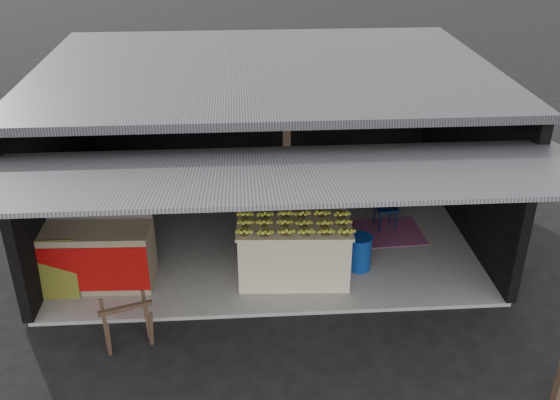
{
  "coord_description": "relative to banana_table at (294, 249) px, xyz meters",
  "views": [
    {
      "loc": [
        -0.42,
        -7.24,
        5.64
      ],
      "look_at": [
        0.17,
        1.54,
        1.1
      ],
      "focal_mm": 40.0,
      "sensor_mm": 36.0,
      "label": 1
    }
  ],
  "objects": [
    {
      "name": "banana_table",
      "position": [
        0.0,
        0.0,
        0.0
      ],
      "size": [
        1.79,
        1.16,
        0.96
      ],
      "rotation": [
        0.0,
        0.0,
        -0.06
      ],
      "color": "white",
      "rests_on": "concrete_slab"
    },
    {
      "name": "water_barrel",
      "position": [
        1.07,
        0.13,
        -0.21
      ],
      "size": [
        0.37,
        0.37,
        0.55
      ],
      "primitive_type": "cylinder",
      "color": "navy",
      "rests_on": "concrete_slab"
    },
    {
      "name": "shophouse",
      "position": [
        -0.34,
        1.85,
        1.56
      ],
      "size": [
        7.4,
        7.29,
        3.02
      ],
      "color": "black",
      "rests_on": "ground"
    },
    {
      "name": "sawhorse",
      "position": [
        -2.34,
        -1.49,
        -0.11
      ],
      "size": [
        0.76,
        0.75,
        0.68
      ],
      "rotation": [
        0.0,
        0.0,
        0.31
      ],
      "color": "#503628",
      "rests_on": "ground"
    },
    {
      "name": "banana_pile",
      "position": [
        -0.0,
        0.0,
        0.57
      ],
      "size": [
        1.66,
        1.05,
        0.19
      ],
      "primitive_type": null,
      "rotation": [
        0.0,
        0.0,
        -0.06
      ],
      "color": "yellow",
      "rests_on": "banana_table"
    },
    {
      "name": "green_signboard",
      "position": [
        -3.56,
        -0.35,
        0.0
      ],
      "size": [
        0.65,
        0.14,
        0.97
      ],
      "primitive_type": "cube",
      "rotation": [
        -0.1,
        0.0,
        0.0
      ],
      "color": "black",
      "rests_on": "concrete_slab"
    },
    {
      "name": "picture_frames",
      "position": [
        -0.51,
        3.93,
        1.39
      ],
      "size": [
        1.62,
        0.04,
        0.46
      ],
      "color": "black",
      "rests_on": "shophouse"
    },
    {
      "name": "ground",
      "position": [
        -0.35,
        -0.96,
        -0.54
      ],
      "size": [
        80.0,
        80.0,
        0.0
      ],
      "primitive_type": "plane",
      "color": "black",
      "rests_on": "ground"
    },
    {
      "name": "magenta_rug",
      "position": [
        1.63,
        1.2,
        -0.48
      ],
      "size": [
        1.56,
        1.09,
        0.01
      ],
      "primitive_type": "cube",
      "rotation": [
        0.0,
        0.0,
        0.06
      ],
      "color": "#7C1B61",
      "rests_on": "concrete_slab"
    },
    {
      "name": "neighbor_stall",
      "position": [
        -3.02,
        0.01,
        0.04
      ],
      "size": [
        1.73,
        0.83,
        1.75
      ],
      "rotation": [
        0.0,
        0.0,
        -0.04
      ],
      "color": "#998466",
      "rests_on": "concrete_slab"
    },
    {
      "name": "plastic_chair",
      "position": [
        1.76,
        1.49,
        -0.02
      ],
      "size": [
        0.42,
        0.42,
        0.8
      ],
      "rotation": [
        0.0,
        0.0,
        0.11
      ],
      "color": "#0A1539",
      "rests_on": "concrete_slab"
    },
    {
      "name": "white_crate",
      "position": [
        -0.08,
        0.83,
        0.0
      ],
      "size": [
        0.88,
        0.61,
        0.97
      ],
      "rotation": [
        0.0,
        0.0,
        -0.01
      ],
      "color": "white",
      "rests_on": "concrete_slab"
    },
    {
      "name": "concrete_slab",
      "position": [
        -0.35,
        1.54,
        -0.51
      ],
      "size": [
        7.0,
        5.0,
        0.06
      ],
      "primitive_type": "cube",
      "color": "gray",
      "rests_on": "ground"
    }
  ]
}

